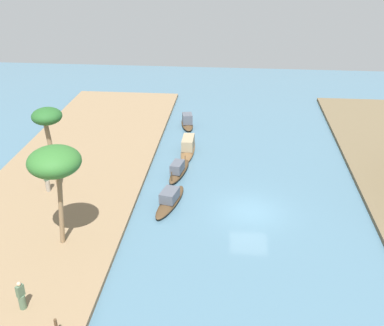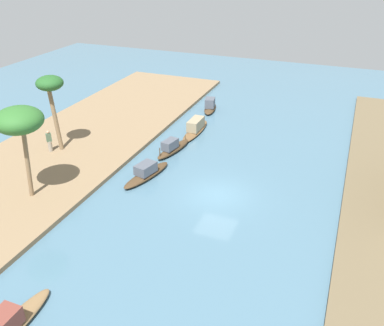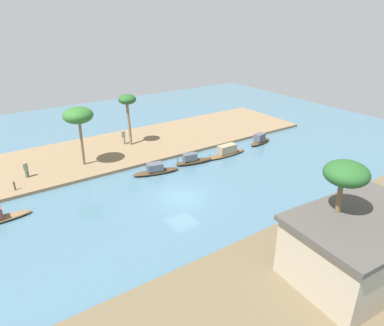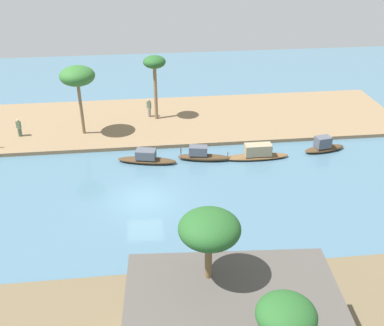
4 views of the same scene
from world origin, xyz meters
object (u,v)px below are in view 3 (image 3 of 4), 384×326
(sampan_foreground, at_px, (193,160))
(sampan_open_hull, at_px, (226,152))
(person_by_mooring, at_px, (26,171))
(palm_tree_left_near, at_px, (127,102))
(sampan_near_left_bank, at_px, (260,140))
(palm_tree_right_tall, at_px, (346,177))
(riverside_building, at_px, (360,246))
(mooring_post, at_px, (14,186))
(person_on_near_bank, at_px, (124,138))
(sampan_downstream_large, at_px, (155,170))
(palm_tree_left_far, at_px, (78,116))

(sampan_foreground, height_order, sampan_open_hull, sampan_open_hull)
(person_by_mooring, distance_m, palm_tree_left_near, 12.84)
(sampan_foreground, bearing_deg, sampan_near_left_bank, -167.43)
(palm_tree_right_tall, xyz_separation_m, riverside_building, (-0.81, 1.22, -4.15))
(sampan_open_hull, relative_size, mooring_post, 6.20)
(sampan_near_left_bank, bearing_deg, palm_tree_left_near, -42.30)
(palm_tree_left_near, relative_size, palm_tree_right_tall, 0.84)
(person_on_near_bank, distance_m, person_by_mooring, 11.54)
(sampan_foreground, bearing_deg, palm_tree_right_tall, 93.14)
(person_on_near_bank, bearing_deg, sampan_near_left_bank, -174.74)
(sampan_near_left_bank, xyz_separation_m, person_by_mooring, (24.99, -5.27, 0.52))
(sampan_near_left_bank, relative_size, mooring_post, 4.38)
(sampan_near_left_bank, bearing_deg, palm_tree_right_tall, 44.87)
(sampan_near_left_bank, bearing_deg, person_by_mooring, -23.27)
(person_on_near_bank, bearing_deg, palm_tree_left_near, -173.29)
(sampan_downstream_large, relative_size, person_by_mooring, 3.05)
(sampan_near_left_bank, bearing_deg, sampan_open_hull, -4.76)
(riverside_building, bearing_deg, palm_tree_right_tall, -52.41)
(sampan_downstream_large, distance_m, palm_tree_left_far, 9.03)
(person_by_mooring, relative_size, mooring_post, 1.85)
(palm_tree_left_near, bearing_deg, sampan_foreground, 110.84)
(palm_tree_right_tall, bearing_deg, sampan_downstream_large, -83.42)
(riverside_building, bearing_deg, sampan_open_hull, -102.93)
(sampan_foreground, xyz_separation_m, palm_tree_right_tall, (2.27, 18.00, 5.99))
(sampan_downstream_large, xyz_separation_m, palm_tree_right_tall, (-2.08, 18.07, 6.02))
(person_on_near_bank, bearing_deg, sampan_open_hull, 168.41)
(sampan_open_hull, height_order, palm_tree_left_near, palm_tree_left_near)
(person_by_mooring, bearing_deg, mooring_post, -98.25)
(sampan_foreground, xyz_separation_m, person_by_mooring, (14.95, -5.66, 0.55))
(person_on_near_bank, height_order, person_by_mooring, person_on_near_bank)
(sampan_near_left_bank, relative_size, palm_tree_left_near, 0.63)
(mooring_post, xyz_separation_m, palm_tree_right_tall, (-14.10, 21.49, 5.69))
(sampan_foreground, xyz_separation_m, riverside_building, (1.46, 19.22, 1.84))
(person_by_mooring, height_order, palm_tree_right_tall, palm_tree_right_tall)
(person_by_mooring, bearing_deg, sampan_open_hull, 7.64)
(person_by_mooring, xyz_separation_m, palm_tree_left_far, (-5.38, 0.21, 4.45))
(sampan_near_left_bank, xyz_separation_m, sampan_open_hull, (5.71, 0.66, 0.01))
(mooring_post, bearing_deg, sampan_near_left_bank, 173.31)
(riverside_building, bearing_deg, sampan_foreground, -90.32)
(sampan_near_left_bank, bearing_deg, riverside_building, 48.27)
(palm_tree_left_near, distance_m, palm_tree_right_tall, 26.34)
(sampan_open_hull, distance_m, palm_tree_right_tall, 19.83)
(sampan_downstream_large, height_order, sampan_open_hull, sampan_open_hull)
(palm_tree_left_near, bearing_deg, sampan_open_hull, 131.12)
(sampan_foreground, xyz_separation_m, person_on_near_bank, (3.81, -8.67, 0.66))
(sampan_foreground, relative_size, sampan_open_hull, 0.81)
(sampan_downstream_large, bearing_deg, mooring_post, -3.22)
(person_on_near_bank, height_order, palm_tree_right_tall, palm_tree_right_tall)
(palm_tree_left_far, height_order, riverside_building, palm_tree_left_far)
(sampan_near_left_bank, bearing_deg, person_on_near_bank, -42.23)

